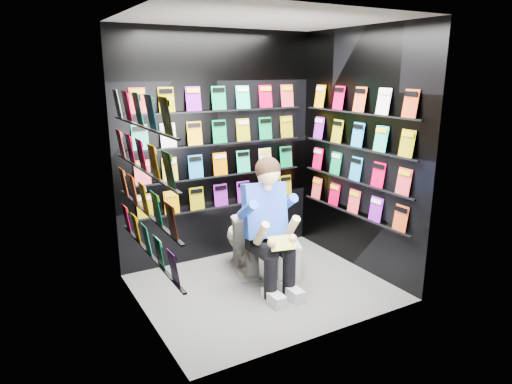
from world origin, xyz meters
TOP-DOWN VIEW (x-y plane):
  - floor at (0.00, 0.00)m, footprint 2.40×2.40m
  - ceiling at (0.00, 0.00)m, footprint 2.40×2.40m
  - wall_back at (0.00, 1.00)m, footprint 2.40×0.04m
  - wall_front at (0.00, -1.00)m, footprint 2.40×0.04m
  - wall_left at (-1.20, 0.00)m, footprint 0.04×2.00m
  - wall_right at (1.20, 0.00)m, footprint 0.04×2.00m
  - comics_back at (0.00, 0.97)m, footprint 2.10×0.06m
  - comics_left at (-1.17, 0.00)m, footprint 0.06×1.70m
  - comics_right at (1.17, 0.00)m, footprint 0.06×1.70m
  - toilet at (0.04, 0.44)m, footprint 0.58×0.83m
  - longbox at (0.41, 0.21)m, footprint 0.39×0.49m
  - longbox_lid at (0.41, 0.21)m, footprint 0.41×0.52m
  - reader at (0.04, 0.06)m, footprint 0.73×0.92m
  - held_comic at (0.04, -0.29)m, footprint 0.27×0.20m

SIDE VIEW (x-z plane):
  - floor at x=0.00m, z-range 0.00..0.00m
  - longbox at x=0.41m, z-range 0.00..0.33m
  - longbox_lid at x=0.41m, z-range 0.33..0.36m
  - toilet at x=0.04m, z-range 0.00..0.73m
  - held_comic at x=0.04m, z-range 0.53..0.63m
  - reader at x=0.04m, z-range 0.04..1.55m
  - wall_back at x=0.00m, z-range 0.00..2.60m
  - wall_front at x=0.00m, z-range 0.00..2.60m
  - wall_left at x=-1.20m, z-range 0.00..2.60m
  - wall_right at x=1.20m, z-range 0.00..2.60m
  - comics_back at x=0.00m, z-range 0.62..1.99m
  - comics_left at x=-1.17m, z-range 0.62..1.99m
  - comics_right at x=1.17m, z-range 0.62..1.99m
  - ceiling at x=0.00m, z-range 2.60..2.60m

